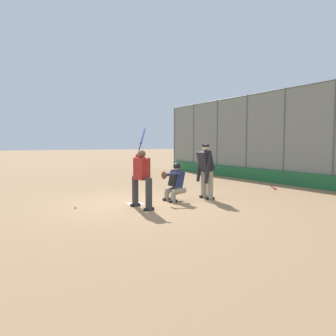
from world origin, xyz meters
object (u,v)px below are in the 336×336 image
at_px(spare_bat_near_backstop, 274,188).
at_px(baseball_loose, 75,207).
at_px(batter_at_plate, 142,176).
at_px(catcher_behind_plate, 175,181).
at_px(umpire_home, 206,169).

bearing_deg(spare_bat_near_backstop, baseball_loose, -53.71).
distance_m(batter_at_plate, spare_bat_near_backstop, 6.33).
distance_m(catcher_behind_plate, umpire_home, 1.15).
xyz_separation_m(batter_at_plate, umpire_home, (0.36, -2.46, 0.07)).
relative_size(umpire_home, spare_bat_near_backstop, 2.46).
bearing_deg(spare_bat_near_backstop, catcher_behind_plate, -49.20).
xyz_separation_m(catcher_behind_plate, umpire_home, (-0.15, -1.09, 0.34)).
xyz_separation_m(spare_bat_near_backstop, baseball_loose, (-0.01, 7.82, 0.00)).
distance_m(batter_at_plate, umpire_home, 2.48).
xyz_separation_m(catcher_behind_plate, spare_bat_near_backstop, (0.39, -4.83, -0.59)).
bearing_deg(umpire_home, batter_at_plate, 105.70).
relative_size(catcher_behind_plate, baseball_loose, 16.20).
bearing_deg(baseball_loose, spare_bat_near_backstop, -89.89).
distance_m(batter_at_plate, baseball_loose, 2.03).
bearing_deg(catcher_behind_plate, batter_at_plate, 111.88).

